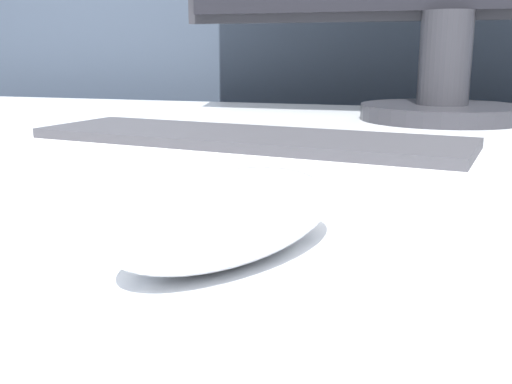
# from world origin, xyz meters

# --- Properties ---
(partition_panel) EXTENTS (5.00, 0.03, 1.34)m
(partition_panel) POSITION_xyz_m (0.00, 0.70, 0.67)
(partition_panel) COLOR #333D4C
(partition_panel) RESTS_ON ground_plane
(computer_mouse_near) EXTENTS (0.10, 0.14, 0.04)m
(computer_mouse_near) POSITION_xyz_m (0.01, -0.20, 0.73)
(computer_mouse_near) COLOR white
(computer_mouse_near) RESTS_ON desk
(keyboard) EXTENTS (0.38, 0.17, 0.02)m
(keyboard) POSITION_xyz_m (-0.06, 0.02, 0.73)
(keyboard) COLOR white
(keyboard) RESTS_ON desk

